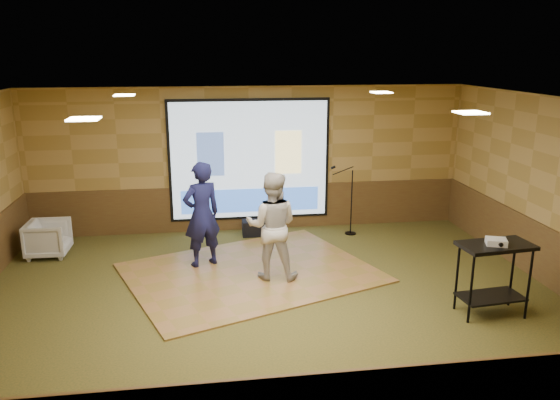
{
  "coord_description": "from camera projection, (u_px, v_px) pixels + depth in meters",
  "views": [
    {
      "loc": [
        -0.95,
        -7.6,
        3.67
      ],
      "look_at": [
        0.28,
        0.99,
        1.3
      ],
      "focal_mm": 35.0,
      "sensor_mm": 36.0,
      "label": 1
    }
  ],
  "objects": [
    {
      "name": "downlight_nw",
      "position": [
        124.0,
        95.0,
        8.99
      ],
      "size": [
        0.32,
        0.32,
        0.02
      ],
      "primitive_type": "cube",
      "color": "#FAEABC",
      "rests_on": "room_shell"
    },
    {
      "name": "player_right",
      "position": [
        272.0,
        226.0,
        8.88
      ],
      "size": [
        1.0,
        0.85,
        1.79
      ],
      "primitive_type": "imported",
      "rotation": [
        0.0,
        0.0,
        2.92
      ],
      "color": "beige",
      "rests_on": "dance_floor"
    },
    {
      "name": "mic_stand",
      "position": [
        348.0,
        211.0,
        11.22
      ],
      "size": [
        0.57,
        0.23,
        1.46
      ],
      "rotation": [
        0.0,
        0.0,
        0.26
      ],
      "color": "black",
      "rests_on": "ground"
    },
    {
      "name": "wainscot_back",
      "position": [
        250.0,
        207.0,
        11.55
      ],
      "size": [
        9.0,
        0.04,
        0.95
      ],
      "primitive_type": "cube",
      "color": "#53331B",
      "rests_on": "ground"
    },
    {
      "name": "downlight_ne",
      "position": [
        381.0,
        92.0,
        9.59
      ],
      "size": [
        0.32,
        0.32,
        0.02
      ],
      "primitive_type": "cube",
      "color": "#FAEABC",
      "rests_on": "room_shell"
    },
    {
      "name": "ground",
      "position": [
        271.0,
        299.0,
        8.35
      ],
      "size": [
        9.0,
        9.0,
        0.0
      ],
      "primitive_type": "plane",
      "color": "#333C1B",
      "rests_on": "ground"
    },
    {
      "name": "downlight_sw",
      "position": [
        84.0,
        119.0,
        5.84
      ],
      "size": [
        0.32,
        0.32,
        0.02
      ],
      "primitive_type": "cube",
      "color": "#FAEABC",
      "rests_on": "room_shell"
    },
    {
      "name": "downlight_se",
      "position": [
        471.0,
        113.0,
        6.44
      ],
      "size": [
        0.32,
        0.32,
        0.02
      ],
      "primitive_type": "cube",
      "color": "#FAEABC",
      "rests_on": "room_shell"
    },
    {
      "name": "wainscot_right",
      "position": [
        545.0,
        255.0,
        8.84
      ],
      "size": [
        0.04,
        7.0,
        0.95
      ],
      "primitive_type": "cube",
      "color": "#53331B",
      "rests_on": "ground"
    },
    {
      "name": "projector_screen",
      "position": [
        250.0,
        161.0,
        11.24
      ],
      "size": [
        3.32,
        0.06,
        2.52
      ],
      "color": "black",
      "rests_on": "room_shell"
    },
    {
      "name": "av_table",
      "position": [
        494.0,
        264.0,
        7.69
      ],
      "size": [
        1.02,
        0.54,
        1.07
      ],
      "rotation": [
        0.0,
        0.0,
        0.1
      ],
      "color": "black",
      "rests_on": "ground"
    },
    {
      "name": "duffel_bag",
      "position": [
        255.0,
        228.0,
        11.23
      ],
      "size": [
        0.5,
        0.34,
        0.31
      ],
      "primitive_type": "cube",
      "rotation": [
        0.0,
        0.0,
        -0.01
      ],
      "color": "black",
      "rests_on": "ground"
    },
    {
      "name": "room_shell",
      "position": [
        270.0,
        165.0,
        7.8
      ],
      "size": [
        9.04,
        7.04,
        3.02
      ],
      "color": "#AA8747",
      "rests_on": "ground"
    },
    {
      "name": "banquet_chair",
      "position": [
        48.0,
        239.0,
        10.05
      ],
      "size": [
        0.74,
        0.72,
        0.67
      ],
      "primitive_type": "imported",
      "rotation": [
        0.0,
        0.0,
        1.55
      ],
      "color": "gray",
      "rests_on": "ground"
    },
    {
      "name": "player_left",
      "position": [
        202.0,
        214.0,
        9.4
      ],
      "size": [
        0.8,
        0.68,
        1.85
      ],
      "primitive_type": "imported",
      "rotation": [
        0.0,
        0.0,
        3.56
      ],
      "color": "#161845",
      "rests_on": "dance_floor"
    },
    {
      "name": "projector",
      "position": [
        496.0,
        242.0,
        7.56
      ],
      "size": [
        0.33,
        0.31,
        0.09
      ],
      "primitive_type": "cube",
      "rotation": [
        0.0,
        0.0,
        -0.36
      ],
      "color": "silver",
      "rests_on": "av_table"
    },
    {
      "name": "dance_floor",
      "position": [
        251.0,
        273.0,
        9.32
      ],
      "size": [
        4.78,
        4.23,
        0.03
      ],
      "primitive_type": "cube",
      "rotation": [
        0.0,
        0.0,
        0.36
      ],
      "color": "olive",
      "rests_on": "ground"
    }
  ]
}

